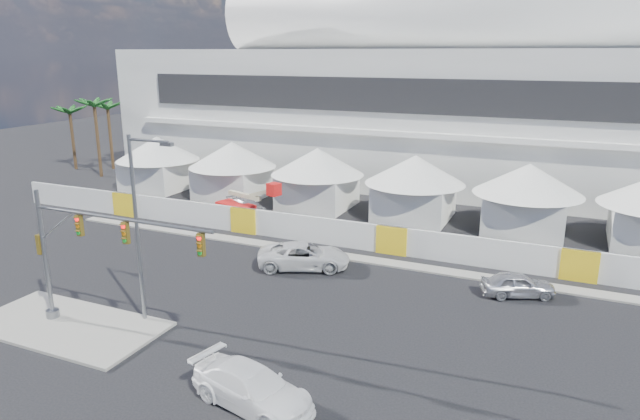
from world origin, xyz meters
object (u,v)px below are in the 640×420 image
at_px(pickup_curb, 304,256).
at_px(streetlight_median, 140,217).
at_px(pickup_near, 252,388).
at_px(boom_lift, 242,206).
at_px(sedan_silver, 518,285).
at_px(lot_car_c, 247,207).
at_px(traffic_mast, 79,253).

bearing_deg(pickup_curb, streetlight_median, 135.31).
distance_m(pickup_near, boom_lift, 27.61).
distance_m(pickup_curb, streetlight_median, 12.15).
bearing_deg(sedan_silver, lot_car_c, 47.41).
xyz_separation_m(pickup_near, boom_lift, (-14.76, 23.34, 0.17)).
xyz_separation_m(lot_car_c, boom_lift, (0.09, -0.92, 0.31)).
relative_size(lot_car_c, streetlight_median, 0.46).
distance_m(pickup_near, traffic_mast, 11.87).
bearing_deg(pickup_curb, sedan_silver, -108.85).
bearing_deg(lot_car_c, streetlight_median, -137.27).
bearing_deg(boom_lift, lot_car_c, 112.47).
distance_m(pickup_curb, lot_car_c, 14.09).
relative_size(traffic_mast, boom_lift, 1.48).
xyz_separation_m(lot_car_c, streetlight_median, (6.08, -20.09, 5.06)).
bearing_deg(pickup_curb, pickup_near, 174.73).
height_order(lot_car_c, boom_lift, boom_lift).
xyz_separation_m(sedan_silver, streetlight_median, (-17.36, -11.33, 5.00)).
distance_m(sedan_silver, lot_car_c, 25.03).
relative_size(sedan_silver, boom_lift, 0.57).
relative_size(sedan_silver, traffic_mast, 0.38).
distance_m(traffic_mast, boom_lift, 21.56).
distance_m(pickup_near, streetlight_median, 10.88).
relative_size(sedan_silver, pickup_near, 0.76).
bearing_deg(boom_lift, pickup_near, -40.76).
bearing_deg(streetlight_median, traffic_mast, -142.31).
height_order(sedan_silver, pickup_curb, pickup_curb).
height_order(sedan_silver, pickup_near, pickup_near).
xyz_separation_m(pickup_curb, lot_car_c, (-10.18, 9.74, -0.18)).
bearing_deg(traffic_mast, pickup_near, -11.70).
relative_size(pickup_curb, lot_car_c, 1.33).
xyz_separation_m(pickup_curb, streetlight_median, (-4.10, -10.35, 4.88)).
xyz_separation_m(sedan_silver, traffic_mast, (-19.77, -13.19, 3.38)).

